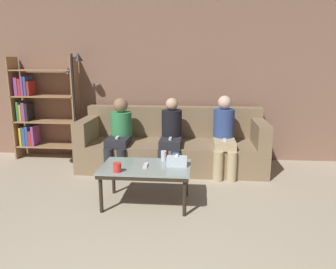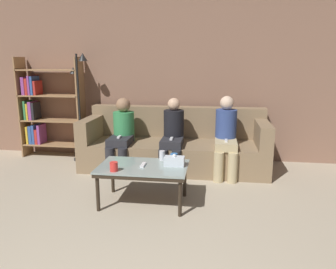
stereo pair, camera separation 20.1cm
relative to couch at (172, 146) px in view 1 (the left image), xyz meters
The scene contains 13 objects.
wall_back 1.11m from the couch, 90.00° to the left, with size 12.00×0.06×2.60m.
couch is the anchor object (origin of this frame).
coffee_table 1.34m from the couch, 97.90° to the right, with size 0.97×0.61×0.44m.
cup_near_left 1.17m from the couch, 83.40° to the right, with size 0.08×0.08×0.10m.
cup_near_right 1.11m from the couch, 90.61° to the right, with size 0.06×0.06×0.11m.
cup_far_center 1.62m from the couch, 106.14° to the right, with size 0.08×0.08×0.10m.
tissue_box 1.29m from the couch, 83.21° to the right, with size 0.22×0.12×0.13m.
game_remote 1.35m from the couch, 97.90° to the right, with size 0.04×0.15×0.02m.
bookshelf 2.26m from the couch, behind, with size 1.02×0.32×1.61m.
standing_lamp 1.66m from the couch, behind, with size 0.31×0.26×1.67m.
seated_person_left_end 0.81m from the couch, 162.75° to the right, with size 0.31×0.63×1.04m.
seated_person_mid_left 0.33m from the couch, 90.00° to the right, with size 0.31×0.62×1.05m.
seated_person_mid_right 0.81m from the couch, 17.36° to the right, with size 0.31×0.64×1.09m.
Camera 1 is at (0.37, -1.27, 1.57)m, focal length 35.00 mm.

